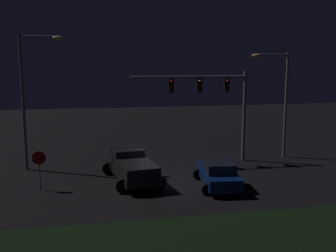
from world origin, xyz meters
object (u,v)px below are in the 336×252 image
(car_sedan, at_px, (218,174))
(street_lamp_left, at_px, (31,86))
(traffic_signal_gantry, at_px, (212,94))
(stop_sign, at_px, (39,163))
(street_lamp_right, at_px, (279,91))
(pickup_truck, at_px, (131,165))

(car_sedan, bearing_deg, street_lamp_left, 67.40)
(car_sedan, relative_size, street_lamp_left, 0.51)
(car_sedan, height_order, traffic_signal_gantry, traffic_signal_gantry)
(car_sedan, xyz_separation_m, traffic_signal_gantry, (1.31, 5.62, 4.16))
(traffic_signal_gantry, distance_m, stop_sign, 12.56)
(car_sedan, bearing_deg, street_lamp_right, -41.33)
(street_lamp_left, xyz_separation_m, street_lamp_right, (17.46, 0.11, -0.57))
(street_lamp_right, bearing_deg, pickup_truck, -160.81)
(pickup_truck, distance_m, street_lamp_right, 12.68)
(stop_sign, bearing_deg, street_lamp_right, 16.01)
(traffic_signal_gantry, bearing_deg, street_lamp_right, 4.73)
(pickup_truck, relative_size, street_lamp_left, 0.64)
(car_sedan, distance_m, street_lamp_left, 13.31)
(pickup_truck, distance_m, traffic_signal_gantry, 8.06)
(street_lamp_left, distance_m, street_lamp_right, 17.47)
(pickup_truck, height_order, car_sedan, pickup_truck)
(pickup_truck, height_order, stop_sign, stop_sign)
(street_lamp_left, bearing_deg, street_lamp_right, 0.37)
(pickup_truck, bearing_deg, street_lamp_left, 48.65)
(pickup_truck, xyz_separation_m, stop_sign, (-5.20, -0.80, 0.56))
(street_lamp_right, bearing_deg, stop_sign, -163.99)
(traffic_signal_gantry, xyz_separation_m, street_lamp_right, (5.26, 0.43, 0.08))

